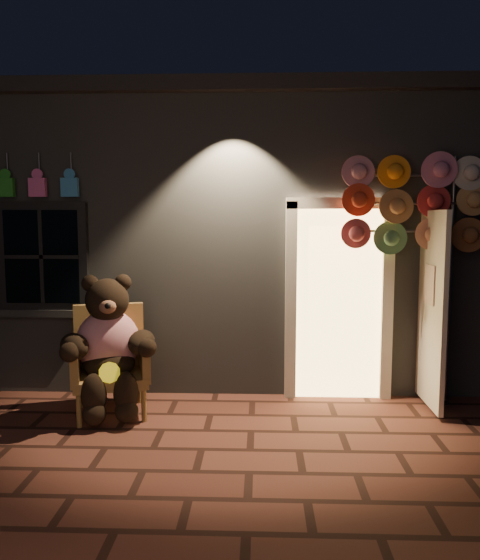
{
  "coord_description": "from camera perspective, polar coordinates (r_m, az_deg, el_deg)",
  "views": [
    {
      "loc": [
        0.5,
        -4.46,
        1.96
      ],
      "look_at": [
        0.29,
        1.0,
        1.35
      ],
      "focal_mm": 35.0,
      "sensor_mm": 36.0,
      "label": 1
    }
  ],
  "objects": [
    {
      "name": "ground",
      "position": [
        4.9,
        -4.05,
        -17.23
      ],
      "size": [
        60.0,
        60.0,
        0.0
      ],
      "primitive_type": "plane",
      "color": "brown",
      "rests_on": "ground"
    },
    {
      "name": "shop_building",
      "position": [
        8.47,
        -1.2,
        4.85
      ],
      "size": [
        7.3,
        5.95,
        3.51
      ],
      "color": "slate",
      "rests_on": "ground"
    },
    {
      "name": "wicker_armchair",
      "position": [
        5.75,
        -13.42,
        -8.11
      ],
      "size": [
        0.89,
        0.85,
        1.08
      ],
      "rotation": [
        0.0,
        0.0,
        0.29
      ],
      "color": "olive",
      "rests_on": "ground"
    },
    {
      "name": "teddy_bear",
      "position": [
        5.57,
        -13.59,
        -6.66
      ],
      "size": [
        0.96,
        0.88,
        1.38
      ],
      "rotation": [
        0.0,
        0.0,
        0.29
      ],
      "color": "red",
      "rests_on": "ground"
    },
    {
      "name": "hat_rack",
      "position": [
        5.96,
        17.88,
        7.42
      ],
      "size": [
        1.49,
        0.22,
        2.63
      ],
      "color": "#59595E",
      "rests_on": "ground"
    }
  ]
}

